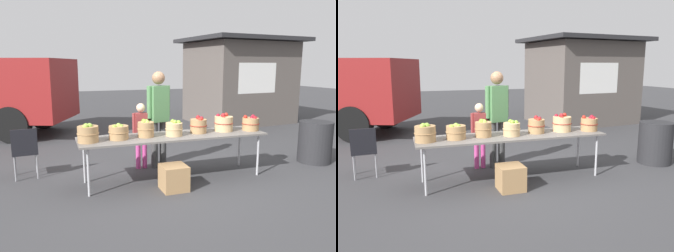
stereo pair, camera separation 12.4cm
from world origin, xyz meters
The scene contains 15 objects.
ground_plane centered at (0.00, 0.00, 0.00)m, with size 40.00×40.00×0.00m, color #38383A.
market_table centered at (0.00, 0.00, 0.72)m, with size 3.10×0.76×0.75m.
apple_basket_green_0 centered at (-1.39, -0.04, 0.88)m, with size 0.33×0.33×0.29m.
apple_basket_green_1 centered at (-0.92, 0.00, 0.87)m, with size 0.32×0.32×0.25m.
apple_basket_green_2 centered at (-0.47, 0.03, 0.89)m, with size 0.28×0.28×0.29m.
apple_basket_green_3 centered at (-0.01, -0.04, 0.87)m, with size 0.29×0.29×0.26m.
apple_basket_red_0 centered at (0.46, 0.04, 0.88)m, with size 0.30×0.30×0.29m.
apple_basket_red_1 centered at (0.94, 0.04, 0.89)m, with size 0.34×0.34×0.32m.
apple_basket_red_2 centered at (1.42, -0.06, 0.87)m, with size 0.31×0.31×0.27m.
vendor_adult centered at (-0.03, 0.73, 1.04)m, with size 0.46×0.29×1.77m.
child_customer centered at (-0.36, 0.75, 0.71)m, with size 0.32×0.17×1.21m.
food_kiosk centered at (4.10, 4.74, 1.38)m, with size 3.79×3.26×2.74m.
folding_chair centered at (-2.33, 0.85, 0.51)m, with size 0.43×0.43×0.86m.
trash_barrel centered at (2.95, 0.01, 0.40)m, with size 0.63×0.63×0.80m, color #262628.
produce_crate centered at (-0.18, -0.47, 0.19)m, with size 0.39×0.39×0.39m, color #A87F51.
Camera 1 is at (-1.88, -5.00, 1.88)m, focal length 35.54 mm.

